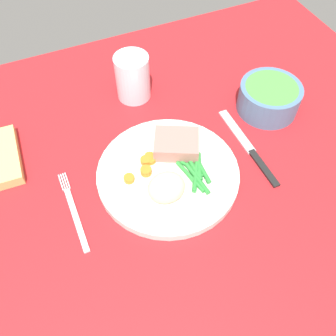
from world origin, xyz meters
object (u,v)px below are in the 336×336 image
Objects in this scene: dinner_plate at (168,174)px; knife at (249,148)px; fork at (74,211)px; salad_bowl at (269,97)px; water_glass at (133,80)px; meat_portion at (176,144)px.

knife is at bearing -0.96° from dinner_plate.
salad_bowl reaches higher than fork.
fork is 0.81× the size of knife.
knife reaches higher than fork.
knife is 27.84cm from water_glass.
water_glass is (-15.02, 23.10, 3.95)cm from knife.
salad_bowl is (9.01, 8.08, 3.11)cm from knife.
meat_portion is at bearing -85.38° from water_glass.
water_glass reaches higher than meat_portion.
knife is at bearing -0.02° from fork.
meat_portion is 0.83× the size of water_glass.
fork is 30.60cm from water_glass.
water_glass is at bearing 147.98° from salad_bowl.
fork is at bearing -130.50° from water_glass.
fork is 1.33× the size of salad_bowl.
salad_bowl is (22.51, 3.74, 0.24)cm from meat_portion.
meat_portion is 18.85cm from water_glass.
meat_portion is at bearing -170.58° from salad_bowl.
meat_portion is at bearing 11.51° from fork.
meat_portion is at bearing 159.29° from knife.
meat_portion is 14.48cm from knife.
meat_portion is 0.49× the size of fork.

